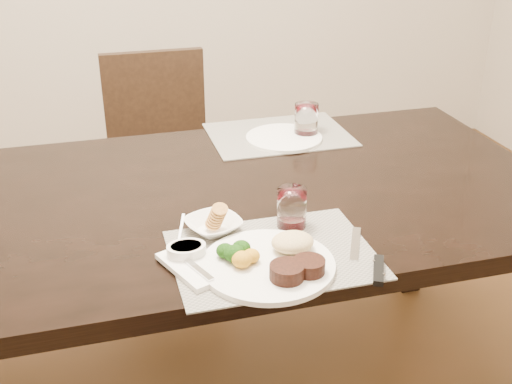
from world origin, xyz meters
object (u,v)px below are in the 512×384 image
object	(u,v)px
wine_glass_near	(292,210)
steak_knife	(373,263)
chair_far	(161,152)
dinner_plate	(274,261)
far_plate	(284,138)
cracker_bowl	(213,225)

from	to	relation	value
wine_glass_near	steak_knife	bearing A→B (deg)	-61.90
steak_knife	chair_far	bearing A→B (deg)	127.96
chair_far	wine_glass_near	xyz separation A→B (m)	(0.18, -1.17, 0.30)
dinner_plate	far_plate	xyz separation A→B (m)	(0.26, 0.73, -0.01)
wine_glass_near	far_plate	size ratio (longest dim) A/B	0.40
dinner_plate	cracker_bowl	world-z (taller)	cracker_bowl
wine_glass_near	far_plate	distance (m)	0.59
chair_far	dinner_plate	size ratio (longest dim) A/B	3.01
dinner_plate	far_plate	distance (m)	0.77
steak_knife	far_plate	distance (m)	0.78
far_plate	dinner_plate	bearing A→B (deg)	-109.26
dinner_plate	steak_knife	xyz separation A→B (m)	(0.21, -0.05, -0.01)
chair_far	steak_knife	xyz separation A→B (m)	(0.30, -1.39, 0.26)
cracker_bowl	steak_knife	bearing A→B (deg)	-38.49
chair_far	wine_glass_near	size ratio (longest dim) A/B	9.00
cracker_bowl	wine_glass_near	xyz separation A→B (m)	(0.19, -0.03, 0.03)
chair_far	far_plate	world-z (taller)	chair_far
steak_knife	far_plate	size ratio (longest dim) A/B	1.01
cracker_bowl	dinner_plate	bearing A→B (deg)	-63.76
dinner_plate	far_plate	size ratio (longest dim) A/B	1.19
chair_far	cracker_bowl	distance (m)	1.18
dinner_plate	wine_glass_near	xyz separation A→B (m)	(0.10, 0.17, 0.03)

